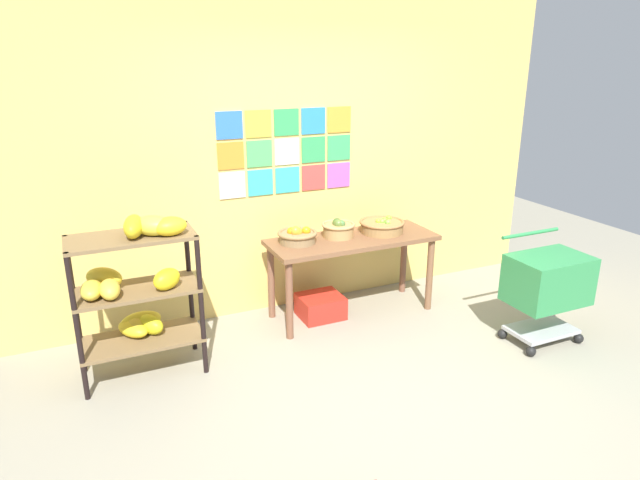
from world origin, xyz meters
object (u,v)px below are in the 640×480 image
at_px(display_table, 352,249).
at_px(shopping_cart, 547,283).
at_px(produce_crate_under_table, 320,306).
at_px(fruit_basket_centre, 382,226).
at_px(fruit_basket_back_left, 297,235).
at_px(fruit_basket_right, 338,229).
at_px(banana_shelf_unit, 136,285).

height_order(display_table, shopping_cart, shopping_cart).
bearing_deg(shopping_cart, display_table, 137.32).
bearing_deg(produce_crate_under_table, fruit_basket_centre, -0.83).
bearing_deg(fruit_basket_centre, fruit_basket_back_left, 176.88).
xyz_separation_m(produce_crate_under_table, shopping_cart, (1.45, -1.15, 0.41)).
distance_m(produce_crate_under_table, shopping_cart, 1.89).
bearing_deg(produce_crate_under_table, display_table, -8.19).
distance_m(fruit_basket_centre, shopping_cart, 1.45).
bearing_deg(fruit_basket_back_left, fruit_basket_centre, -3.12).
height_order(display_table, produce_crate_under_table, display_table).
xyz_separation_m(fruit_basket_right, produce_crate_under_table, (-0.19, -0.03, -0.69)).
bearing_deg(shopping_cart, fruit_basket_centre, 127.64).
distance_m(fruit_basket_back_left, fruit_basket_right, 0.38).
height_order(fruit_basket_right, produce_crate_under_table, fruit_basket_right).
bearing_deg(display_table, produce_crate_under_table, 171.81).
bearing_deg(fruit_basket_centre, banana_shelf_unit, -172.37).
relative_size(fruit_basket_back_left, fruit_basket_centre, 0.83).
height_order(fruit_basket_centre, produce_crate_under_table, fruit_basket_centre).
relative_size(banana_shelf_unit, fruit_basket_right, 4.12).
distance_m(display_table, shopping_cart, 1.61).
bearing_deg(shopping_cart, fruit_basket_back_left, 145.18).
bearing_deg(shopping_cart, banana_shelf_unit, 165.00).
relative_size(fruit_basket_right, fruit_basket_centre, 0.72).
xyz_separation_m(banana_shelf_unit, fruit_basket_back_left, (1.36, 0.33, 0.09)).
bearing_deg(produce_crate_under_table, banana_shelf_unit, -169.18).
xyz_separation_m(fruit_basket_back_left, fruit_basket_right, (0.38, -0.00, 0.01)).
distance_m(fruit_basket_right, shopping_cart, 1.75).
bearing_deg(fruit_basket_centre, fruit_basket_right, 174.08).
relative_size(fruit_basket_centre, shopping_cart, 0.47).
distance_m(fruit_basket_back_left, fruit_basket_centre, 0.80).
xyz_separation_m(fruit_basket_right, shopping_cart, (1.27, -1.18, -0.28)).
distance_m(fruit_basket_centre, produce_crate_under_table, 0.90).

